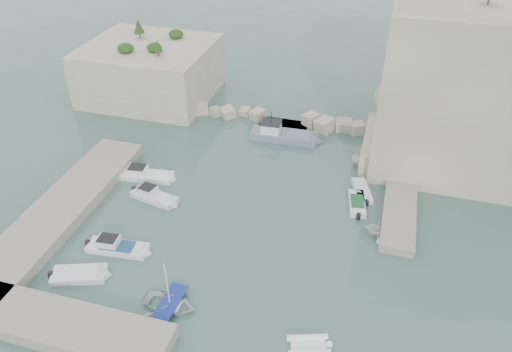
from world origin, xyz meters
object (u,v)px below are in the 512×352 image
(motorboat_e, at_px, (80,277))
(inflatable_dinghy, at_px, (308,347))
(motorboat_b, at_px, (155,199))
(tender_east_d, at_px, (369,165))
(work_boat, at_px, (284,139))
(tender_east_c, at_px, (361,193))
(motorboat_d, at_px, (118,250))
(rowboat, at_px, (170,307))
(tender_east_a, at_px, (378,235))
(tender_east_b, at_px, (357,206))
(motorboat_a, at_px, (146,178))

(motorboat_e, relative_size, inflatable_dinghy, 1.46)
(motorboat_b, relative_size, tender_east_d, 1.28)
(work_boat, bearing_deg, tender_east_c, -41.96)
(motorboat_d, relative_size, motorboat_e, 1.23)
(motorboat_d, relative_size, work_boat, 0.68)
(rowboat, distance_m, tender_east_d, 26.98)
(tender_east_d, bearing_deg, tender_east_a, 176.31)
(tender_east_a, relative_size, work_boat, 0.35)
(motorboat_d, xyz_separation_m, rowboat, (6.85, -4.48, 0.00))
(motorboat_d, distance_m, tender_east_b, 22.44)
(tender_east_b, xyz_separation_m, tender_east_d, (0.51, 7.45, 0.00))
(motorboat_e, relative_size, work_boat, 0.55)
(rowboat, bearing_deg, inflatable_dinghy, -90.95)
(motorboat_d, xyz_separation_m, work_boat, (9.36, 22.22, 0.00))
(rowboat, height_order, tender_east_d, tender_east_d)
(motorboat_a, xyz_separation_m, motorboat_b, (2.41, -3.12, 0.00))
(motorboat_d, distance_m, tender_east_c, 23.85)
(motorboat_a, height_order, rowboat, motorboat_a)
(motorboat_a, relative_size, motorboat_e, 1.33)
(motorboat_e, height_order, rowboat, rowboat)
(tender_east_b, bearing_deg, tender_east_d, -14.08)
(tender_east_c, bearing_deg, tender_east_d, -21.67)
(rowboat, relative_size, work_boat, 0.49)
(motorboat_a, bearing_deg, tender_east_a, -12.51)
(motorboat_d, xyz_separation_m, motorboat_b, (-0.15, 7.47, 0.00))
(motorboat_b, xyz_separation_m, work_boat, (9.51, 14.76, 0.00))
(tender_east_a, distance_m, work_boat, 18.50)
(rowboat, xyz_separation_m, tender_east_b, (12.19, 16.35, 0.00))
(rowboat, height_order, work_boat, work_boat)
(motorboat_b, xyz_separation_m, motorboat_e, (-1.32, -11.13, 0.00))
(tender_east_b, relative_size, work_boat, 0.50)
(motorboat_e, xyz_separation_m, rowboat, (8.31, -0.82, 0.00))
(motorboat_d, bearing_deg, motorboat_a, 98.28)
(motorboat_e, distance_m, inflatable_dinghy, 19.13)
(tender_east_d, bearing_deg, rowboat, 138.84)
(tender_east_b, bearing_deg, work_boat, 32.93)
(tender_east_c, relative_size, work_boat, 0.51)
(motorboat_b, relative_size, work_boat, 0.62)
(motorboat_e, bearing_deg, motorboat_d, 48.85)
(work_boat, bearing_deg, motorboat_d, -115.33)
(motorboat_b, bearing_deg, motorboat_e, -84.40)
(tender_east_b, height_order, tender_east_c, same)
(inflatable_dinghy, xyz_separation_m, work_boat, (-8.25, 27.33, 0.00))
(tender_east_d, bearing_deg, work_boat, 61.04)
(tender_east_b, relative_size, tender_east_c, 0.98)
(tender_east_b, xyz_separation_m, tender_east_c, (0.22, 2.20, 0.00))
(inflatable_dinghy, height_order, tender_east_b, tender_east_b)
(tender_east_a, bearing_deg, tender_east_b, 37.05)
(tender_east_a, bearing_deg, motorboat_e, 121.93)
(tender_east_d, relative_size, work_boat, 0.48)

